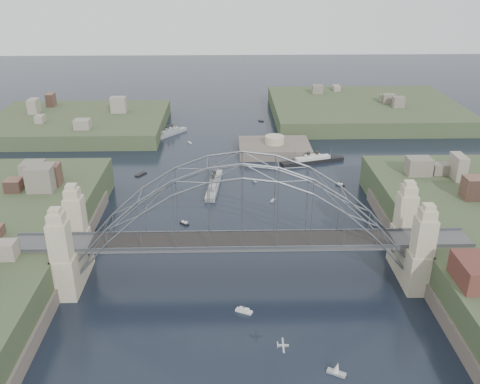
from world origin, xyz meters
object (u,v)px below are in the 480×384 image
object	(u,v)px
naval_cruiser_near	(214,184)
naval_cruiser_far	(170,133)
bridge	(242,221)
fort_island	(274,154)
ocean_liner	(312,160)

from	to	relation	value
naval_cruiser_near	naval_cruiser_far	world-z (taller)	naval_cruiser_near
bridge	fort_island	distance (m)	72.14
ocean_liner	fort_island	bearing A→B (deg)	139.16
fort_island	naval_cruiser_far	xyz separation A→B (m)	(-34.27, 18.52, 1.10)
naval_cruiser_far	bridge	bearing A→B (deg)	-75.88
fort_island	bridge	bearing A→B (deg)	-99.73
ocean_liner	naval_cruiser_near	bearing A→B (deg)	-148.78
naval_cruiser_near	ocean_liner	distance (m)	33.79
ocean_liner	bridge	bearing A→B (deg)	-110.38
bridge	naval_cruiser_far	xyz separation A→B (m)	(-22.27, 88.52, -11.56)
bridge	naval_cruiser_far	size ratio (longest dim) A/B	6.73
bridge	naval_cruiser_near	bearing A→B (deg)	98.26
bridge	ocean_liner	size ratio (longest dim) A/B	4.29
naval_cruiser_far	ocean_liner	size ratio (longest dim) A/B	0.64
fort_island	naval_cruiser_far	world-z (taller)	fort_island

